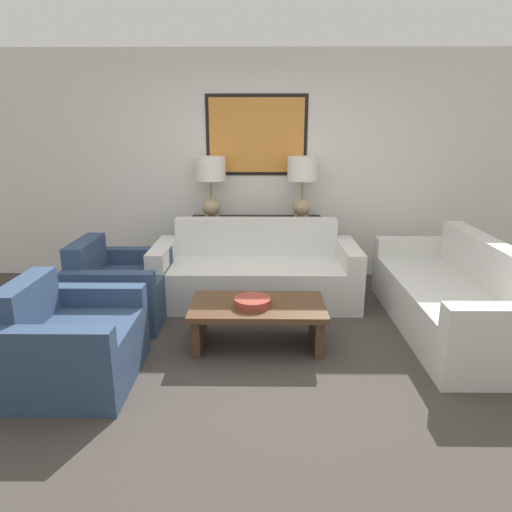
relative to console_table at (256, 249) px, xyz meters
name	(u,v)px	position (x,y,z in m)	size (l,w,h in m)	color
ground_plane	(254,370)	(0.00, -2.13, -0.38)	(20.00, 20.00, 0.00)	#3D3833
back_wall	(257,167)	(0.00, 0.27, 0.95)	(8.10, 0.12, 2.65)	silver
console_table	(256,249)	(0.00, 0.00, 0.00)	(1.54, 0.37, 0.77)	black
table_lamp_left	(211,178)	(-0.53, 0.00, 0.85)	(0.35, 0.35, 0.71)	tan
table_lamp_right	(302,178)	(0.53, 0.00, 0.85)	(0.35, 0.35, 0.71)	tan
couch_by_back_wall	(256,274)	(0.00, -0.66, -0.09)	(2.12, 0.86, 0.84)	silver
couch_by_side	(452,299)	(1.80, -1.36, -0.09)	(0.86, 2.12, 0.84)	silver
coffee_table	(258,315)	(0.03, -1.71, -0.10)	(1.13, 0.62, 0.38)	#4C331E
decorative_bowl	(253,302)	(-0.01, -1.76, 0.03)	(0.30, 0.30, 0.07)	#93382D
armchair_near_back_wall	(119,290)	(-1.32, -1.15, -0.10)	(0.83, 0.94, 0.78)	navy
armchair_near_camera	(73,345)	(-1.32, -2.28, -0.10)	(0.83, 0.94, 0.78)	navy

